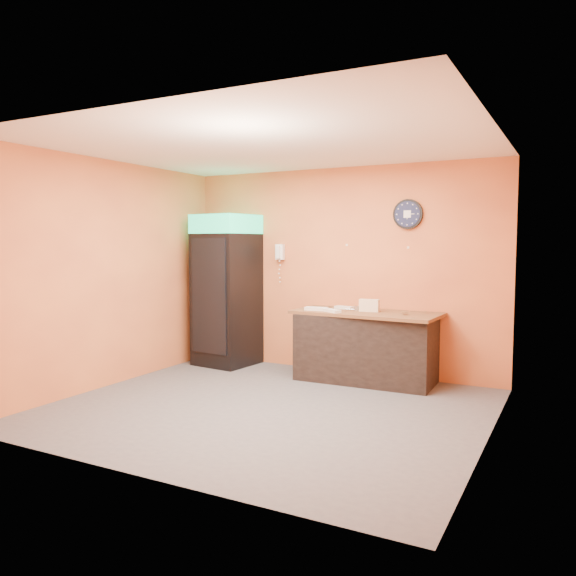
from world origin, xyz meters
The scene contains 15 objects.
floor centered at (0.00, 0.00, 0.00)m, with size 4.50×4.50×0.00m, color #47474C.
back_wall centered at (0.00, 2.00, 1.40)m, with size 4.50×0.02×2.80m, color orange.
left_wall centered at (-2.25, 0.00, 1.40)m, with size 0.02×4.00×2.80m, color orange.
right_wall centered at (2.25, 0.00, 1.40)m, with size 0.02×4.00×2.80m, color orange.
ceiling centered at (0.00, 0.00, 2.80)m, with size 4.50×4.00×0.02m, color white.
beverage_cooler centered at (-1.63, 1.60, 1.07)m, with size 0.85×0.86×2.18m.
prep_counter centered at (0.53, 1.62, 0.43)m, with size 1.73×0.77×0.86m, color black.
wall_clock centered at (0.95, 1.97, 2.15)m, with size 0.38×0.06×0.38m.
wall_phone centered at (-0.91, 1.95, 1.65)m, with size 0.12×0.11×0.22m.
butcher_paper centered at (0.53, 1.62, 0.88)m, with size 1.85×0.83×0.04m, color brown.
sub_roll_stack centered at (0.56, 1.63, 0.98)m, with size 0.26×0.11×0.16m.
wrapped_sandwich_left centered at (-0.09, 1.43, 0.92)m, with size 0.30×0.12×0.04m, color silver.
wrapped_sandwich_mid centered at (0.16, 1.36, 0.92)m, with size 0.25×0.10×0.04m, color silver.
wrapped_sandwich_right centered at (0.17, 1.75, 0.92)m, with size 0.26×0.10×0.04m, color silver.
kitchen_tool centered at (0.38, 1.66, 0.93)m, with size 0.06×0.06×0.06m, color silver.
Camera 1 is at (2.94, -5.16, 1.79)m, focal length 35.00 mm.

